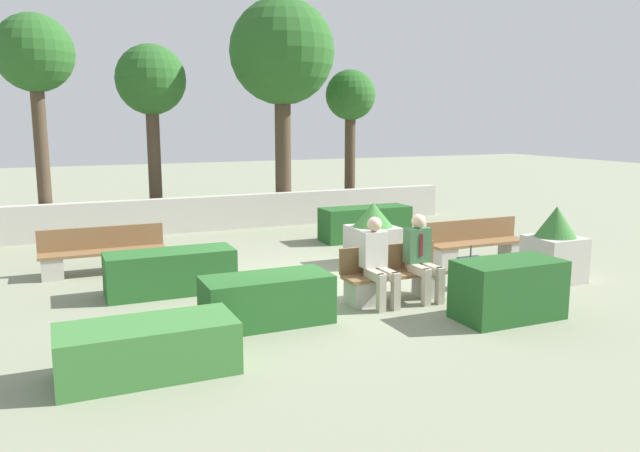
# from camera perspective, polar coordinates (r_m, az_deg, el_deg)

# --- Properties ---
(ground_plane) EXTENTS (60.00, 60.00, 0.00)m
(ground_plane) POSITION_cam_1_polar(r_m,az_deg,el_deg) (10.58, 0.12, -5.30)
(ground_plane) COLOR gray
(perimeter_wall) EXTENTS (12.19, 0.30, 0.85)m
(perimeter_wall) POSITION_cam_1_polar(r_m,az_deg,el_deg) (15.87, -8.38, 1.25)
(perimeter_wall) COLOR #B7B2A8
(perimeter_wall) RESTS_ON ground_plane
(bench_front) EXTENTS (1.66, 0.48, 0.83)m
(bench_front) POSITION_cam_1_polar(r_m,az_deg,el_deg) (9.68, 6.77, -4.92)
(bench_front) COLOR brown
(bench_front) RESTS_ON ground_plane
(bench_left_side) EXTENTS (2.18, 0.49, 0.83)m
(bench_left_side) POSITION_cam_1_polar(r_m,az_deg,el_deg) (11.85, -19.17, -2.58)
(bench_left_side) COLOR brown
(bench_left_side) RESTS_ON ground_plane
(bench_right_side) EXTENTS (2.06, 0.48, 0.83)m
(bench_right_side) POSITION_cam_1_polar(r_m,az_deg,el_deg) (12.38, 14.21, -1.84)
(bench_right_side) COLOR brown
(bench_right_side) RESTS_ON ground_plane
(person_seated_man) EXTENTS (0.38, 0.64, 1.31)m
(person_seated_man) POSITION_cam_1_polar(r_m,az_deg,el_deg) (9.68, 9.25, -2.48)
(person_seated_man) COLOR #B2A893
(person_seated_man) RESTS_ON ground_plane
(person_seated_woman) EXTENTS (0.38, 0.64, 1.32)m
(person_seated_woman) POSITION_cam_1_polar(r_m,az_deg,el_deg) (9.29, 5.26, -2.88)
(person_seated_woman) COLOR #B2A893
(person_seated_woman) RESTS_ON ground_plane
(hedge_block_near_left) EXTENTS (1.48, 0.78, 0.83)m
(hedge_block_near_left) POSITION_cam_1_polar(r_m,az_deg,el_deg) (9.09, 16.83, -5.57)
(hedge_block_near_left) COLOR #235623
(hedge_block_near_left) RESTS_ON ground_plane
(hedge_block_near_right) EXTENTS (1.73, 0.78, 0.67)m
(hedge_block_near_right) POSITION_cam_1_polar(r_m,az_deg,el_deg) (8.54, -4.87, -6.73)
(hedge_block_near_right) COLOR #286028
(hedge_block_near_right) RESTS_ON ground_plane
(hedge_block_mid_left) EXTENTS (2.08, 0.73, 0.76)m
(hedge_block_mid_left) POSITION_cam_1_polar(r_m,az_deg,el_deg) (14.34, 4.16, 0.24)
(hedge_block_mid_left) COLOR #235623
(hedge_block_mid_left) RESTS_ON ground_plane
(hedge_block_mid_right) EXTENTS (1.90, 0.85, 0.58)m
(hedge_block_mid_right) POSITION_cam_1_polar(r_m,az_deg,el_deg) (7.14, -15.48, -10.77)
(hedge_block_mid_right) COLOR #3D7A38
(hedge_block_mid_right) RESTS_ON ground_plane
(hedge_block_far_left) EXTENTS (2.01, 0.73, 0.69)m
(hedge_block_far_left) POSITION_cam_1_polar(r_m,az_deg,el_deg) (10.23, -13.51, -4.12)
(hedge_block_far_left) COLOR #286028
(hedge_block_far_left) RESTS_ON ground_plane
(planter_corner_left) EXTENTS (0.86, 0.86, 1.19)m
(planter_corner_left) POSITION_cam_1_polar(r_m,az_deg,el_deg) (11.95, 4.86, -0.82)
(planter_corner_left) COLOR #B7B2A8
(planter_corner_left) RESTS_ON ground_plane
(planter_corner_right) EXTENTS (0.82, 0.82, 1.30)m
(planter_corner_right) POSITION_cam_1_polar(r_m,az_deg,el_deg) (11.37, 20.67, -1.78)
(planter_corner_right) COLOR #B7B2A8
(planter_corner_right) RESTS_ON ground_plane
(suitcase) EXTENTS (0.41, 0.20, 0.72)m
(suitcase) POSITION_cam_1_polar(r_m,az_deg,el_deg) (10.54, 13.55, -4.17)
(suitcase) COLOR #282D42
(suitcase) RESTS_ON ground_plane
(tree_leftmost) EXTENTS (1.72, 1.72, 5.05)m
(tree_leftmost) POSITION_cam_1_polar(r_m,az_deg,el_deg) (15.56, -24.63, 13.67)
(tree_leftmost) COLOR #473828
(tree_leftmost) RESTS_ON ground_plane
(tree_center_left) EXTENTS (1.75, 1.75, 4.60)m
(tree_center_left) POSITION_cam_1_polar(r_m,az_deg,el_deg) (16.57, -15.20, 12.36)
(tree_center_left) COLOR #473828
(tree_center_left) RESTS_ON ground_plane
(tree_center_right) EXTENTS (2.71, 2.71, 5.81)m
(tree_center_right) POSITION_cam_1_polar(r_m,az_deg,el_deg) (16.65, -3.49, 15.35)
(tree_center_right) COLOR #473828
(tree_center_right) RESTS_ON ground_plane
(tree_rightmost) EXTENTS (1.41, 1.41, 4.12)m
(tree_rightmost) POSITION_cam_1_polar(r_m,az_deg,el_deg) (17.93, 2.80, 11.33)
(tree_rightmost) COLOR #473828
(tree_rightmost) RESTS_ON ground_plane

